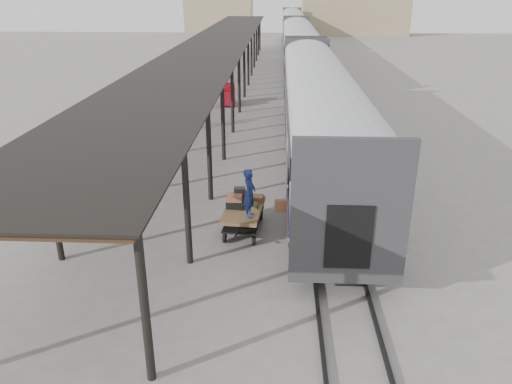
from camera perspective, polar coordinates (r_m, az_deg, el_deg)
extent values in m
plane|color=slate|center=(17.49, -2.06, -4.79)|extent=(160.00, 160.00, 0.00)
cube|color=silver|center=(24.17, 7.10, 9.40)|extent=(3.00, 24.00, 2.90)
cube|color=#28282B|center=(12.92, 10.66, -2.72)|extent=(3.04, 0.22, 3.50)
cube|color=black|center=(23.91, 3.50, 11.60)|extent=(0.04, 22.08, 0.65)
cube|color=black|center=(24.61, 6.91, 5.55)|extent=(2.55, 23.04, 0.50)
cube|color=silver|center=(49.81, 5.00, 16.22)|extent=(3.00, 24.00, 2.90)
cube|color=#28282B|center=(38.01, 5.62, 14.24)|extent=(3.04, 0.22, 3.50)
cube|color=black|center=(49.69, 3.20, 17.30)|extent=(0.04, 22.08, 0.65)
cube|color=black|center=(50.02, 4.93, 14.29)|extent=(2.55, 23.04, 0.50)
cube|color=silver|center=(75.70, 4.30, 18.39)|extent=(3.00, 24.00, 2.90)
cube|color=#28282B|center=(63.84, 4.55, 17.61)|extent=(3.04, 0.22, 3.50)
cube|color=black|center=(75.61, 3.10, 19.10)|extent=(0.04, 22.08, 0.65)
cube|color=black|center=(75.84, 4.26, 17.11)|extent=(2.55, 23.04, 0.50)
cube|color=black|center=(16.10, 4.63, 1.06)|extent=(0.50, 1.70, 2.00)
imported|color=white|center=(16.15, 4.61, 0.60)|extent=(0.72, 0.89, 1.72)
cube|color=#955D40|center=(16.25, 3.15, -1.57)|extent=(0.57, 0.25, 0.42)
cube|color=#422B19|center=(39.97, -4.34, 16.71)|extent=(4.60, 64.00, 0.18)
cube|color=black|center=(39.96, -4.34, 16.88)|extent=(4.90, 64.30, 0.06)
cylinder|color=black|center=(40.51, -7.22, 13.83)|extent=(0.20, 0.20, 4.00)
cylinder|color=black|center=(71.06, -2.95, 17.67)|extent=(0.20, 0.20, 4.00)
cylinder|color=black|center=(10.75, -12.66, -12.21)|extent=(0.20, 0.20, 4.00)
cylinder|color=black|center=(40.03, -1.25, 13.89)|extent=(0.20, 0.20, 4.00)
cylinder|color=black|center=(70.79, 0.52, 17.67)|extent=(0.20, 0.20, 4.00)
cube|color=black|center=(50.13, 4.05, 13.36)|extent=(0.10, 150.00, 0.12)
cube|color=black|center=(50.18, 5.74, 13.31)|extent=(0.10, 150.00, 0.12)
cube|color=tan|center=(94.42, 11.04, 19.73)|extent=(18.00, 10.00, 8.00)
cube|color=tan|center=(98.27, -4.19, 19.57)|extent=(12.00, 8.00, 6.00)
cube|color=brown|center=(17.37, -1.43, -2.06)|extent=(1.46, 2.50, 0.12)
cube|color=black|center=(17.51, -1.42, -3.10)|extent=(1.35, 2.40, 0.06)
cylinder|color=black|center=(16.87, -3.61, -5.14)|extent=(0.12, 0.41, 0.40)
cylinder|color=black|center=(16.72, -0.23, -5.37)|extent=(0.12, 0.41, 0.40)
cylinder|color=black|center=(18.55, -2.47, -2.44)|extent=(0.12, 0.41, 0.40)
cylinder|color=black|center=(18.40, 0.60, -2.63)|extent=(0.12, 0.41, 0.40)
cube|color=#3B3B3D|center=(17.82, -1.88, -0.75)|extent=(0.73, 0.51, 0.25)
cube|color=#955D40|center=(17.87, -0.14, -0.72)|extent=(0.64, 0.48, 0.22)
cube|color=black|center=(17.36, -2.32, -1.40)|extent=(0.67, 0.51, 0.25)
cube|color=#4D5432|center=(17.34, -0.59, -1.57)|extent=(0.49, 0.37, 0.17)
cube|color=#502E20|center=(17.69, -1.69, -0.26)|extent=(0.58, 0.46, 0.19)
cube|color=#955D40|center=(17.30, -2.48, -0.71)|extent=(0.53, 0.39, 0.21)
cube|color=#3B3B3D|center=(17.62, -1.88, 0.27)|extent=(0.43, 0.33, 0.14)
cube|color=maroon|center=(36.55, -3.23, 10.82)|extent=(1.10, 1.73, 1.01)
cube|color=maroon|center=(36.86, -3.23, 11.98)|extent=(0.99, 0.72, 0.39)
cylinder|color=black|center=(36.06, -3.98, 9.97)|extent=(0.16, 0.41, 0.40)
cylinder|color=black|center=(36.02, -2.54, 9.98)|extent=(0.16, 0.41, 0.40)
cylinder|color=black|center=(37.26, -3.88, 10.38)|extent=(0.16, 0.41, 0.40)
cylinder|color=black|center=(37.22, -2.48, 10.40)|extent=(0.16, 0.41, 0.40)
imported|color=navy|center=(16.39, -0.75, -0.16)|extent=(0.49, 0.67, 1.68)
imported|color=black|center=(30.46, -6.65, 8.72)|extent=(1.04, 0.74, 1.64)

